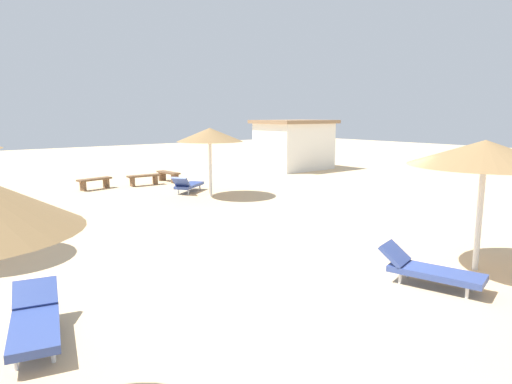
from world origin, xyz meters
TOP-DOWN VIEW (x-y plane):
  - ground_plane at (0.00, 0.00)m, footprint 80.00×80.00m
  - parasol_1 at (1.92, -1.98)m, footprint 3.00×3.00m
  - parasol_4 at (2.34, 8.77)m, footprint 2.60×2.60m
  - lounger_1 at (0.31, -1.85)m, footprint 1.10×1.99m
  - lounger_3 at (-6.05, 0.56)m, footprint 1.09×2.01m
  - lounger_4 at (2.09, 10.14)m, footprint 1.90×1.59m
  - bench_0 at (2.91, 13.39)m, footprint 0.54×1.53m
  - bench_1 at (1.48, 13.07)m, footprint 1.52×0.49m
  - bench_2 at (-0.68, 13.37)m, footprint 1.55×0.67m
  - beach_cabana at (11.27, 13.38)m, footprint 4.33×3.43m

SIDE VIEW (x-z plane):
  - ground_plane at x=0.00m, z-range 0.00..0.00m
  - lounger_3 at x=-6.05m, z-range -0.01..0.63m
  - lounger_1 at x=0.31m, z-range -0.04..0.67m
  - lounger_4 at x=2.09m, z-range -0.06..0.70m
  - bench_0 at x=2.91m, z-range 0.10..0.59m
  - bench_1 at x=1.48m, z-range 0.10..0.59m
  - bench_2 at x=-0.68m, z-range 0.10..0.59m
  - beach_cabana at x=11.27m, z-range 0.02..2.93m
  - parasol_4 at x=2.34m, z-range 1.08..3.79m
  - parasol_1 at x=1.92m, z-range 1.09..3.82m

